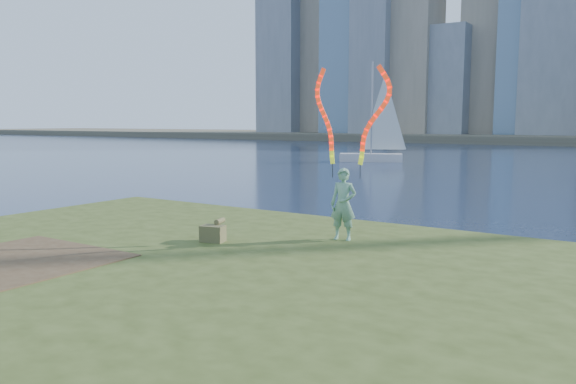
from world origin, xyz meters
The scene contains 6 objects.
ground centered at (0.00, 0.00, 0.00)m, with size 320.00×320.00×0.00m, color #18243C.
grassy_knoll centered at (0.00, -2.30, 0.34)m, with size 20.00×18.00×0.80m.
dirt_patch centered at (-2.20, -3.20, 0.81)m, with size 3.20×3.00×0.02m, color #47331E.
woman_with_ribbons centered at (1.88, 1.64, 2.23)m, with size 1.99×0.49×3.91m.
canvas_bag centered at (-0.30, -0.02, 0.99)m, with size 0.54×0.61×0.45m.
sailboat centered at (-12.09, 34.07, 1.41)m, with size 5.32×3.58×8.21m.
Camera 1 is at (7.24, -8.75, 3.27)m, focal length 35.00 mm.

